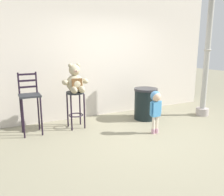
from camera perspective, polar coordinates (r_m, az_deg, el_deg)
ground_plane at (r=4.46m, az=9.21°, el=-10.00°), size 24.00×24.00×0.00m
building_wall at (r=5.90m, az=-2.16°, el=15.18°), size 6.08×0.30×3.94m
bar_stool_with_teddy at (r=4.94m, az=-8.89°, el=-1.05°), size 0.37×0.37×0.78m
teddy_bear at (r=4.83m, az=-8.97°, el=4.03°), size 0.55×0.49×0.59m
child_walking at (r=4.61m, az=10.63°, el=-1.20°), size 0.27×0.22×0.85m
trash_bin at (r=5.56m, az=8.16°, el=-1.37°), size 0.55×0.55×0.74m
lamppost at (r=6.12m, az=21.88°, el=6.02°), size 0.31×0.31×2.78m
bar_chair_empty at (r=4.78m, az=-19.43°, el=-0.30°), size 0.39×0.39×1.21m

